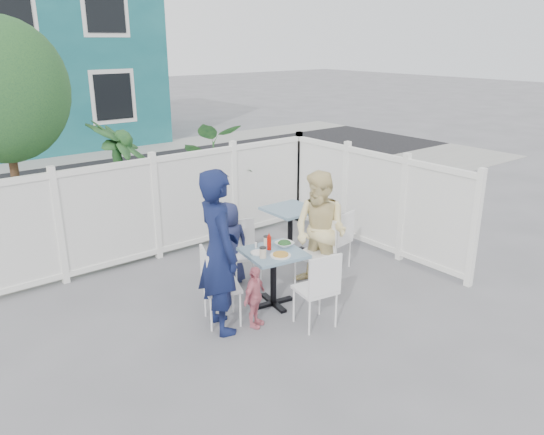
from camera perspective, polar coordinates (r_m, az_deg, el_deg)
ground at (r=6.64m, az=-3.18°, el=-10.85°), size 80.00×80.00×0.00m
near_sidewalk at (r=9.72m, az=-16.32°, el=-1.71°), size 24.00×2.60×0.01m
street at (r=13.09m, az=-22.65°, el=2.79°), size 24.00×5.00×0.01m
far_sidewalk at (r=16.02m, az=-25.88°, el=5.07°), size 24.00×1.60×0.01m
fence_back at (r=8.29m, az=-12.39°, el=0.80°), size 5.86×0.08×1.60m
fence_right at (r=8.63m, az=10.77°, el=1.62°), size 0.08×3.66×1.60m
tree at (r=8.24m, az=-27.08°, el=12.00°), size 1.80×1.62×3.59m
potted_shrub_a at (r=8.75m, az=-15.91°, el=3.16°), size 1.57×1.57×2.07m
potted_shrub_b at (r=9.47m, az=-5.95°, el=4.00°), size 1.94×2.04×1.77m
main_table at (r=6.71m, az=0.15°, el=-4.98°), size 0.80×0.80×0.74m
spare_table at (r=8.31m, az=1.98°, el=-0.12°), size 0.72×0.72×0.76m
chair_left at (r=6.34m, az=-6.17°, el=-6.77°), size 0.55×0.55×0.95m
chair_right at (r=7.29m, az=4.95°, el=-3.22°), size 0.50×0.51×0.96m
chair_back at (r=7.38m, az=-3.14°, el=-3.21°), size 0.51×0.50×0.89m
chair_near at (r=6.22m, az=5.11°, el=-7.26°), size 0.50×0.49×0.95m
chair_spare at (r=7.83m, az=7.20°, el=-2.00°), size 0.46×0.45×0.90m
man at (r=6.06m, az=-5.73°, el=-3.70°), size 0.59×0.78×1.94m
woman at (r=7.12m, az=5.23°, el=-1.52°), size 0.79×0.92×1.64m
boy at (r=7.33m, az=-4.67°, el=-2.83°), size 0.63×0.47×1.17m
toddler at (r=6.31m, az=-1.88°, el=-8.55°), size 0.49×0.36×0.77m
plate_main at (r=6.51m, az=0.94°, el=-4.11°), size 0.25×0.25×0.02m
plate_side at (r=6.60m, az=-1.47°, el=-3.80°), size 0.20×0.20×0.01m
salad_bowl at (r=6.80m, az=1.35°, el=-2.89°), size 0.23×0.23×0.06m
coffee_cup_a at (r=6.44m, az=-0.99°, el=-3.83°), size 0.08×0.08×0.12m
coffee_cup_b at (r=6.83m, az=-0.60°, el=-2.54°), size 0.07×0.07×0.11m
ketchup_bottle at (r=6.67m, az=-0.32°, el=-2.77°), size 0.05×0.05×0.18m
salt_shaker at (r=6.75m, az=-1.75°, el=-2.97°), size 0.03×0.03×0.08m
pepper_shaker at (r=6.78m, az=-1.71°, el=-2.89°), size 0.03×0.03×0.07m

